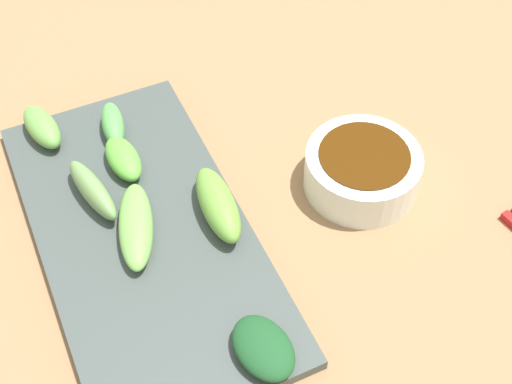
% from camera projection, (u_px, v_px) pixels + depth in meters
% --- Properties ---
extents(tabletop, '(2.10, 2.10, 0.02)m').
position_uv_depth(tabletop, '(253.00, 230.00, 0.66)').
color(tabletop, '#9E754F').
rests_on(tabletop, ground).
extents(sauce_bowl, '(0.11, 0.11, 0.04)m').
position_uv_depth(sauce_bowl, '(364.00, 170.00, 0.66)').
color(sauce_bowl, white).
rests_on(sauce_bowl, tabletop).
extents(serving_plate, '(0.18, 0.36, 0.01)m').
position_uv_depth(serving_plate, '(144.00, 235.00, 0.63)').
color(serving_plate, '#464F4D').
rests_on(serving_plate, tabletop).
extents(broccoli_leafy_0, '(0.05, 0.07, 0.02)m').
position_uv_depth(broccoli_leafy_0, '(263.00, 348.00, 0.55)').
color(broccoli_leafy_0, '#1E5229').
rests_on(broccoli_leafy_0, serving_plate).
extents(broccoli_stalk_1, '(0.06, 0.10, 0.02)m').
position_uv_depth(broccoli_stalk_1, '(136.00, 226.00, 0.62)').
color(broccoli_stalk_1, '#78B853').
rests_on(broccoli_stalk_1, serving_plate).
extents(broccoli_stalk_2, '(0.03, 0.06, 0.02)m').
position_uv_depth(broccoli_stalk_2, '(123.00, 159.00, 0.67)').
color(broccoli_stalk_2, '#66BB43').
rests_on(broccoli_stalk_2, serving_plate).
extents(broccoli_stalk_3, '(0.04, 0.07, 0.03)m').
position_uv_depth(broccoli_stalk_3, '(42.00, 127.00, 0.70)').
color(broccoli_stalk_3, '#70AF4F').
rests_on(broccoli_stalk_3, serving_plate).
extents(broccoli_stalk_4, '(0.03, 0.06, 0.02)m').
position_uv_depth(broccoli_stalk_4, '(113.00, 124.00, 0.70)').
color(broccoli_stalk_4, '#5DAE56').
rests_on(broccoli_stalk_4, serving_plate).
extents(broccoli_stalk_5, '(0.04, 0.09, 0.03)m').
position_uv_depth(broccoli_stalk_5, '(93.00, 190.00, 0.64)').
color(broccoli_stalk_5, '#74A15B').
rests_on(broccoli_stalk_5, serving_plate).
extents(broccoli_stalk_6, '(0.04, 0.09, 0.03)m').
position_uv_depth(broccoli_stalk_6, '(218.00, 204.00, 0.63)').
color(broccoli_stalk_6, '#73AC42').
rests_on(broccoli_stalk_6, serving_plate).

